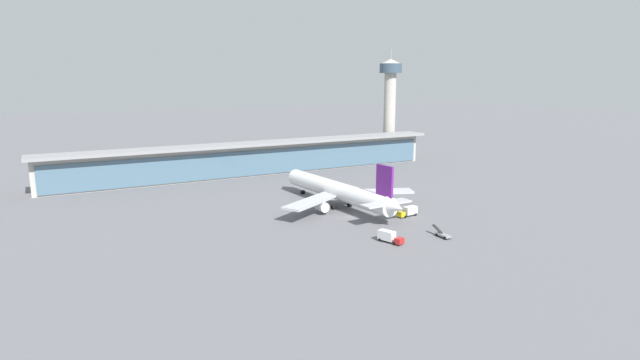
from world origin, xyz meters
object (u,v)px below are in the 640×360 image
service_truck_under_wing_red (389,236)px  service_truck_near_nose_yellow (408,211)px  service_truck_by_tail_yellow (392,204)px  service_truck_mid_apron_grey (443,235)px  control_tower (390,99)px  airliner_on_stand (339,191)px

service_truck_under_wing_red → service_truck_near_nose_yellow: bearing=41.2°
service_truck_near_nose_yellow → service_truck_by_tail_yellow: 13.09m
service_truck_near_nose_yellow → service_truck_under_wing_red: (-21.36, -18.71, 0.00)m
service_truck_mid_apron_grey → service_truck_by_tail_yellow: same height
service_truck_by_tail_yellow → control_tower: size_ratio=0.12×
service_truck_under_wing_red → service_truck_by_tail_yellow: 39.76m
service_truck_mid_apron_grey → airliner_on_stand: bearing=100.3°
airliner_on_stand → service_truck_by_tail_yellow: 19.04m
service_truck_under_wing_red → control_tower: (89.14, 121.75, 30.47)m
service_truck_under_wing_red → control_tower: size_ratio=0.13×
service_truck_by_tail_yellow → control_tower: control_tower is taller
service_truck_near_nose_yellow → service_truck_by_tail_yellow: size_ratio=1.09×
control_tower → service_truck_mid_apron_grey: bearing=-120.4°
airliner_on_stand → service_truck_under_wing_red: bearing=-101.2°
service_truck_by_tail_yellow → service_truck_under_wing_red: bearing=-127.8°
service_truck_mid_apron_grey → control_tower: bearing=59.6°
airliner_on_stand → service_truck_near_nose_yellow: (13.55, -20.83, -3.99)m
service_truck_near_nose_yellow → service_truck_under_wing_red: same height
airliner_on_stand → control_tower: size_ratio=1.16×
service_truck_under_wing_red → service_truck_mid_apron_grey: 16.11m
service_truck_mid_apron_grey → service_truck_by_tail_yellow: bearing=76.1°
service_truck_under_wing_red → service_truck_by_tail_yellow: (24.34, 31.43, -0.88)m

